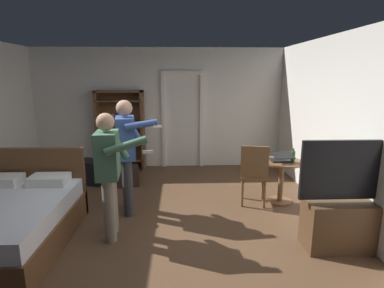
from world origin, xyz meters
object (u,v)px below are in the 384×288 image
object	(u,v)px
bookshelf	(121,127)
person_striped_shirt	(127,149)
laptop	(281,158)
bottle_on_table	(293,156)
bed	(5,221)
tv_flatscreen	(346,216)
side_table	(281,174)
person_blue_shirt	(109,168)
wooden_chair	(254,172)
suitcase_small	(90,172)
suitcase_dark	(124,176)

from	to	relation	value
bookshelf	person_striped_shirt	distance (m)	2.29
bookshelf	laptop	world-z (taller)	bookshelf
bottle_on_table	bed	bearing A→B (deg)	-164.75
tv_flatscreen	side_table	xyz separation A→B (m)	(-0.33, 1.38, 0.06)
person_blue_shirt	person_striped_shirt	bearing A→B (deg)	82.33
side_table	person_blue_shirt	size ratio (longest dim) A/B	0.44
wooden_chair	suitcase_small	size ratio (longest dim) A/B	1.89
person_striped_shirt	suitcase_dark	bearing A→B (deg)	104.05
tv_flatscreen	wooden_chair	xyz separation A→B (m)	(-0.80, 1.28, 0.13)
laptop	suitcase_small	xyz separation A→B (m)	(-3.33, 1.10, -0.53)
person_blue_shirt	tv_flatscreen	bearing A→B (deg)	-7.75
bed	wooden_chair	xyz separation A→B (m)	(3.29, 1.04, 0.24)
wooden_chair	person_striped_shirt	bearing A→B (deg)	-175.05
person_striped_shirt	suitcase_small	distance (m)	1.80
bed	bottle_on_table	bearing A→B (deg)	15.25
person_striped_shirt	suitcase_dark	distance (m)	1.46
laptop	suitcase_dark	world-z (taller)	laptop
person_blue_shirt	person_striped_shirt	world-z (taller)	person_striped_shirt
bookshelf	person_blue_shirt	xyz separation A→B (m)	(0.41, -2.97, -0.01)
side_table	suitcase_dark	world-z (taller)	side_table
tv_flatscreen	wooden_chair	world-z (taller)	tv_flatscreen
suitcase_small	bookshelf	bearing A→B (deg)	79.12
bed	suitcase_small	size ratio (longest dim) A/B	3.64
person_striped_shirt	wooden_chair	bearing A→B (deg)	4.95
laptop	person_striped_shirt	world-z (taller)	person_striped_shirt
bottle_on_table	suitcase_dark	size ratio (longest dim) A/B	0.39
bottle_on_table	tv_flatscreen	bearing A→B (deg)	-81.88
tv_flatscreen	suitcase_small	world-z (taller)	tv_flatscreen
laptop	bottle_on_table	world-z (taller)	bottle_on_table
person_blue_shirt	person_striped_shirt	distance (m)	0.74
bookshelf	person_striped_shirt	xyz separation A→B (m)	(0.50, -2.24, 0.06)
bottle_on_table	suitcase_dark	distance (m)	3.07
person_blue_shirt	person_striped_shirt	xyz separation A→B (m)	(0.10, 0.73, 0.07)
bookshelf	suitcase_dark	bearing A→B (deg)	-78.76
bottle_on_table	person_striped_shirt	size ratio (longest dim) A/B	0.13
wooden_chair	side_table	bearing A→B (deg)	11.93
suitcase_small	wooden_chair	bearing A→B (deg)	-6.56
bookshelf	person_blue_shirt	distance (m)	2.99
side_table	person_striped_shirt	xyz separation A→B (m)	(-2.41, -0.27, 0.52)
person_blue_shirt	suitcase_dark	size ratio (longest dim) A/B	2.84
laptop	suitcase_dark	bearing A→B (deg)	160.50
bookshelf	suitcase_dark	size ratio (longest dim) A/B	3.06
side_table	suitcase_small	bearing A→B (deg)	162.58
bed	bottle_on_table	xyz separation A→B (m)	(3.90, 1.06, 0.49)
side_table	wooden_chair	xyz separation A→B (m)	(-0.47, -0.10, 0.07)
side_table	suitcase_small	distance (m)	3.53
bottle_on_table	person_blue_shirt	xyz separation A→B (m)	(-2.65, -0.92, 0.13)
person_blue_shirt	bottle_on_table	bearing A→B (deg)	19.10
bed	person_striped_shirt	xyz separation A→B (m)	(1.35, 0.88, 0.68)
bottle_on_table	suitcase_small	size ratio (longest dim) A/B	0.42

